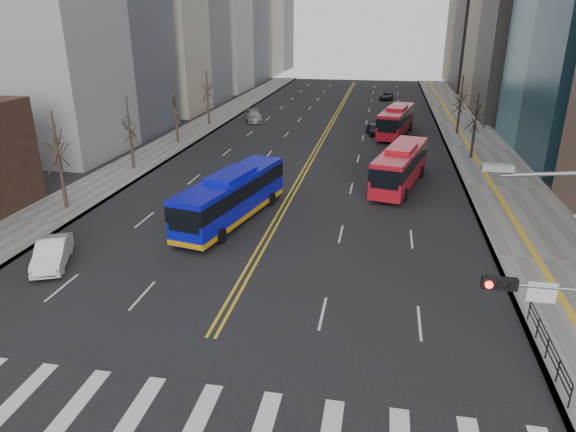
% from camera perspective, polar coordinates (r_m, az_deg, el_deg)
% --- Properties ---
extents(ground, '(220.00, 220.00, 0.00)m').
position_cam_1_polar(ground, '(20.30, -13.43, -20.98)').
color(ground, black).
extents(sidewalk_right, '(7.00, 130.00, 0.15)m').
position_cam_1_polar(sidewalk_right, '(60.93, 20.38, 7.16)').
color(sidewalk_right, slate).
rests_on(sidewalk_right, ground).
extents(sidewalk_left, '(5.00, 130.00, 0.15)m').
position_cam_1_polar(sidewalk_left, '(64.46, -11.19, 8.79)').
color(sidewalk_left, slate).
rests_on(sidewalk_left, ground).
extents(crosswalk, '(26.70, 4.00, 0.01)m').
position_cam_1_polar(crosswalk, '(20.29, -13.43, -20.96)').
color(crosswalk, silver).
rests_on(crosswalk, ground).
extents(centerline, '(0.55, 100.00, 0.01)m').
position_cam_1_polar(centerline, '(70.17, 4.72, 10.04)').
color(centerline, gold).
rests_on(centerline, ground).
extents(pedestrian_railing, '(0.06, 6.06, 1.02)m').
position_cam_1_polar(pedestrian_railing, '(24.35, 26.91, -12.61)').
color(pedestrian_railing, black).
rests_on(pedestrian_railing, sidewalk_right).
extents(street_trees, '(35.20, 47.20, 7.60)m').
position_cam_1_polar(street_trees, '(50.84, -5.89, 11.35)').
color(street_trees, '#2E231C').
rests_on(street_trees, ground).
extents(blue_bus, '(5.05, 12.36, 3.52)m').
position_cam_1_polar(blue_bus, '(36.09, -6.26, 2.30)').
color(blue_bus, '#0B0FB0').
rests_on(blue_bus, ground).
extents(red_bus_near, '(5.00, 11.36, 3.51)m').
position_cam_1_polar(red_bus_near, '(44.36, 12.38, 5.66)').
color(red_bus_near, red).
rests_on(red_bus_near, ground).
extents(red_bus_far, '(4.64, 11.40, 3.53)m').
position_cam_1_polar(red_bus_far, '(64.64, 11.93, 10.48)').
color(red_bus_far, red).
rests_on(red_bus_far, ground).
extents(car_white, '(3.23, 4.82, 1.50)m').
position_cam_1_polar(car_white, '(32.63, -24.73, -3.78)').
color(car_white, white).
rests_on(car_white, ground).
extents(car_dark_mid, '(2.23, 3.98, 1.28)m').
position_cam_1_polar(car_dark_mid, '(64.96, 9.52, 9.50)').
color(car_dark_mid, black).
rests_on(car_dark_mid, ground).
extents(car_silver, '(3.40, 5.24, 1.41)m').
position_cam_1_polar(car_silver, '(72.47, -3.80, 10.98)').
color(car_silver, gray).
rests_on(car_silver, ground).
extents(car_dark_far, '(2.52, 4.62, 1.23)m').
position_cam_1_polar(car_dark_far, '(94.21, 10.88, 12.96)').
color(car_dark_far, black).
rests_on(car_dark_far, ground).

